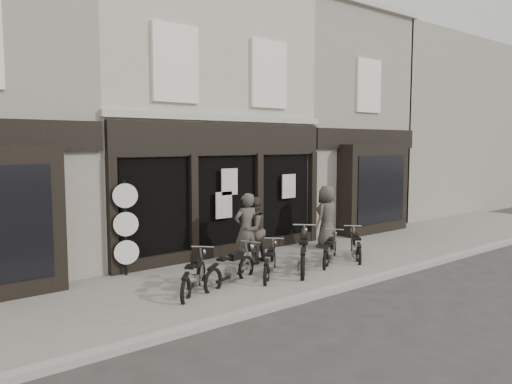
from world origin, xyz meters
TOP-DOWN VIEW (x-y plane):
  - ground_plane at (0.00, 0.00)m, footprint 90.00×90.00m
  - pavement at (0.00, 0.90)m, footprint 30.00×4.20m
  - kerb at (0.00, -1.25)m, footprint 30.00×0.25m
  - central_building at (0.00, 5.95)m, footprint 7.30×6.22m
  - neighbour_right at (6.35, 5.90)m, footprint 5.60×6.73m
  - filler_right at (14.50, 6.00)m, footprint 11.00×6.00m
  - motorcycle_0 at (-2.66, 0.49)m, footprint 1.58×1.53m
  - motorcycle_1 at (-1.66, 0.49)m, footprint 1.92×0.95m
  - motorcycle_2 at (-0.54, 0.40)m, footprint 1.55×1.43m
  - motorcycle_3 at (0.54, 0.34)m, footprint 1.88×1.84m
  - motorcycle_4 at (1.61, 0.42)m, footprint 1.68×1.26m
  - motorcycle_5 at (2.61, 0.35)m, footprint 1.47×1.52m
  - man_left at (-0.31, 1.62)m, footprint 0.77×0.58m
  - man_centre at (-0.06, 1.67)m, footprint 1.05×0.94m
  - man_right at (3.01, 1.84)m, footprint 1.05×0.81m
  - advert_sign_post at (-3.23, 2.66)m, footprint 0.57×0.38m

SIDE VIEW (x-z plane):
  - ground_plane at x=0.00m, z-range 0.00..0.00m
  - pavement at x=0.00m, z-range 0.00..0.12m
  - kerb at x=0.00m, z-range 0.00..0.13m
  - motorcycle_2 at x=-0.54m, z-range -0.09..0.82m
  - motorcycle_5 at x=2.61m, z-range -0.09..0.82m
  - motorcycle_4 at x=1.61m, z-range -0.09..0.82m
  - motorcycle_0 at x=-2.66m, z-range -0.10..0.85m
  - motorcycle_1 at x=-1.66m, z-range -0.10..0.86m
  - motorcycle_3 at x=0.54m, z-range -0.12..1.01m
  - man_centre at x=-0.06m, z-range 0.12..1.91m
  - man_left at x=-0.31m, z-range 0.12..2.04m
  - man_right at x=3.01m, z-range 0.12..2.04m
  - advert_sign_post at x=-3.23m, z-range -0.03..2.42m
  - neighbour_right at x=6.35m, z-range -0.13..8.21m
  - central_building at x=0.00m, z-range -0.09..8.25m
  - filler_right at x=14.50m, z-range 0.00..8.20m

